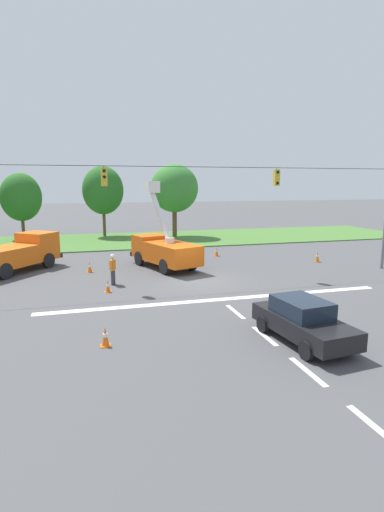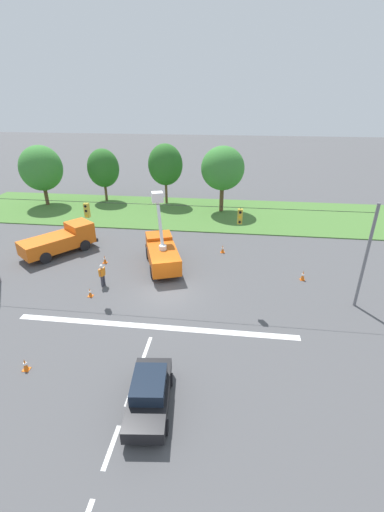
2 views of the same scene
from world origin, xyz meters
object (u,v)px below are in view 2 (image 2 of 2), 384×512
utility_truck_bucket_lift (162,251)px  traffic_cone_foreground_left (303,275)px  tree_far_west (41,168)px  traffic_cone_mid_left (223,249)px  sedan_black (149,393)px  tree_centre (165,165)px  tree_west (103,168)px  traffic_cone_mid_right (25,365)px  utility_truck_support_near (61,240)px  traffic_cone_near_bucket (90,292)px  traffic_cone_foreground_right (105,259)px  road_worker (102,274)px  tree_east (223,168)px

utility_truck_bucket_lift → traffic_cone_foreground_left: bearing=-5.4°
tree_far_west → traffic_cone_mid_left: tree_far_west is taller
sedan_black → traffic_cone_mid_left: bearing=81.3°
tree_centre → traffic_cone_foreground_left: tree_centre is taller
tree_west → traffic_cone_foreground_left: (22.32, -18.54, -3.92)m
traffic_cone_mid_right → traffic_cone_mid_left: bearing=58.7°
tree_centre → utility_truck_support_near: tree_centre is taller
tree_west → traffic_cone_near_bucket: size_ratio=10.31×
tree_far_west → traffic_cone_mid_right: (13.25, -27.33, -4.33)m
traffic_cone_foreground_left → traffic_cone_near_bucket: bearing=-164.5°
tree_west → traffic_cone_mid_right: bearing=-78.0°
traffic_cone_mid_left → traffic_cone_mid_right: bearing=-121.3°
utility_truck_bucket_lift → traffic_cone_mid_left: (4.89, 3.17, -0.94)m
tree_centre → traffic_cone_foreground_right: (-1.96, -17.46, -4.61)m
utility_truck_bucket_lift → traffic_cone_mid_right: 13.46m
sedan_black → road_worker: bearing=120.4°
tree_far_west → traffic_cone_near_bucket: bearing=-55.5°
traffic_cone_foreground_left → traffic_cone_near_bucket: size_ratio=1.20×
tree_far_west → tree_west: 7.39m
utility_truck_bucket_lift → traffic_cone_foreground_right: (-4.93, -0.14, -0.96)m
tree_centre → traffic_cone_mid_left: tree_centre is taller
tree_centre → traffic_cone_mid_right: 30.30m
tree_east → utility_truck_bucket_lift: 15.98m
tree_west → traffic_cone_mid_left: (15.98, -14.31, -3.95)m
traffic_cone_foreground_left → traffic_cone_mid_left: bearing=146.3°
tree_far_west → sedan_black: tree_far_west is taller
traffic_cone_mid_left → tree_centre: bearing=119.1°
traffic_cone_foreground_right → traffic_cone_mid_right: same height
tree_west → tree_east: bearing=-9.5°
utility_truck_support_near → road_worker: 7.81m
tree_centre → traffic_cone_near_bucket: tree_centre is taller
utility_truck_bucket_lift → sedan_black: utility_truck_bucket_lift is taller
tree_far_west → utility_truck_bucket_lift: (17.94, -14.75, -3.37)m
utility_truck_support_near → road_worker: utility_truck_support_near is taller
traffic_cone_foreground_right → utility_truck_bucket_lift: bearing=1.6°
tree_east → road_worker: (-7.93, -18.71, -4.16)m
tree_far_west → traffic_cone_foreground_left: size_ratio=9.43×
tree_east → utility_truck_bucket_lift: (-4.21, -14.92, -3.85)m
traffic_cone_foreground_right → traffic_cone_mid_left: 10.37m
utility_truck_bucket_lift → sedan_black: size_ratio=1.45×
utility_truck_bucket_lift → traffic_cone_mid_left: utility_truck_bucket_lift is taller
traffic_cone_near_bucket → sedan_black: bearing=-53.7°
utility_truck_support_near → traffic_cone_foreground_left: 20.88m
tree_east → utility_truck_support_near: 19.60m
tree_east → traffic_cone_mid_right: tree_east is taller
tree_centre → traffic_cone_foreground_left: size_ratio=9.54×
tree_west → utility_truck_support_near: (1.60, -16.00, -3.12)m
utility_truck_bucket_lift → utility_truck_support_near: (-9.48, 1.47, -0.11)m
utility_truck_bucket_lift → traffic_cone_foreground_right: utility_truck_bucket_lift is taller
utility_truck_bucket_lift → traffic_cone_near_bucket: 6.81m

